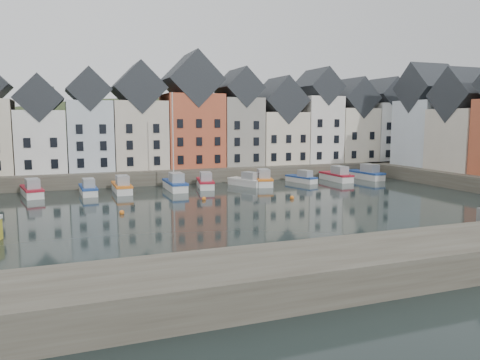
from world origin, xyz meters
TOP-DOWN VIEW (x-y plane):
  - ground at (0.00, 0.00)m, footprint 260.00×260.00m
  - far_quay at (0.00, 30.00)m, footprint 90.00×16.00m
  - near_wall at (-10.00, -22.00)m, footprint 50.00×6.00m
  - hillside at (0.02, 56.00)m, footprint 153.60×70.40m
  - far_terrace at (3.21, 28.00)m, footprint 72.37×8.16m
  - right_terrace at (36.00, 8.07)m, footprint 8.30×24.25m
  - mooring_buoys at (-4.00, 5.33)m, footprint 20.50×5.50m
  - boat_a at (-22.93, 18.06)m, footprint 3.13×6.73m
  - boat_b at (-16.40, 17.22)m, footprint 2.09×6.04m
  - boat_c at (-12.25, 17.28)m, footprint 2.04×6.55m
  - boat_d at (-5.34, 16.90)m, footprint 2.22×6.92m
  - boat_e at (-0.92, 17.64)m, footprint 3.19×6.66m
  - boat_f at (5.11, 17.27)m, footprint 3.98×6.02m
  - boat_g at (7.54, 17.20)m, footprint 3.83×7.15m
  - boat_h at (14.19, 17.67)m, footprint 3.05×5.68m
  - boat_i at (20.02, 17.32)m, footprint 2.10×6.76m
  - boat_j at (25.62, 17.63)m, footprint 2.86×7.16m

SIDE VIEW (x-z plane):
  - hillside at x=0.02m, z-range -49.96..14.04m
  - ground at x=0.00m, z-range 0.00..0.00m
  - mooring_buoys at x=-4.00m, z-range -0.10..0.40m
  - boat_h at x=14.19m, z-range -0.42..1.66m
  - boat_f at x=5.11m, z-range -0.45..1.77m
  - boat_b at x=-16.40m, z-range -0.46..1.83m
  - boat_e at x=-0.92m, z-range -0.50..1.96m
  - boat_a at x=-22.93m, z-range -0.50..1.98m
  - boat_c at x=-12.25m, z-range -0.51..2.01m
  - boat_i at x=20.02m, z-range -0.52..2.07m
  - boat_g at x=7.54m, z-range -0.53..2.09m
  - boat_j at x=25.62m, z-range -0.54..2.14m
  - boat_d at x=-5.34m, z-range -5.74..7.45m
  - far_quay at x=0.00m, z-range 0.00..2.00m
  - near_wall at x=-10.00m, z-range 0.00..2.00m
  - far_terrace at x=3.21m, z-range -0.01..17.76m
  - right_terrace at x=36.00m, z-range 0.73..17.10m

